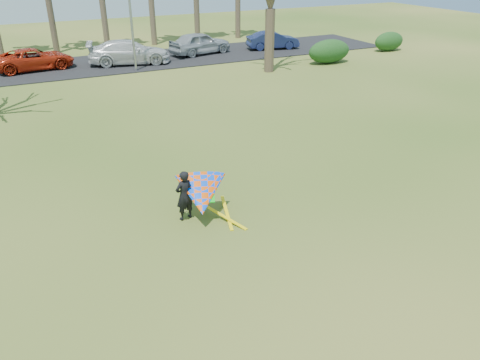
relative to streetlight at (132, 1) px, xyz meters
name	(u,v)px	position (x,y,z in m)	size (l,w,h in m)	color
ground	(272,244)	(-2.16, -22.00, -4.46)	(100.00, 100.00, 0.00)	#214E11
parking_strip	(97,65)	(-2.16, 3.00, -4.43)	(46.00, 7.00, 0.06)	black
streetlight	(132,1)	(0.00, 0.00, 0.00)	(2.28, 0.18, 8.00)	gray
hedge_near	(329,51)	(12.97, -3.64, -3.63)	(3.34, 1.51, 1.67)	#163B15
hedge_far	(389,41)	(20.02, -1.99, -3.72)	(2.68, 1.26, 1.49)	#163C15
car_2	(35,59)	(-6.18, 3.21, -3.70)	(2.33, 5.06, 1.41)	#AA230D
car_3	(129,52)	(-0.01, 2.19, -3.59)	(2.29, 5.63, 1.63)	silver
car_4	(200,43)	(5.78, 3.25, -3.57)	(1.97, 4.89, 1.67)	#969DA3
car_5	(273,40)	(11.88, 2.58, -3.71)	(1.46, 4.19, 1.38)	navy
kite_flyer	(200,194)	(-3.43, -19.88, -3.62)	(2.13, 2.39, 2.02)	black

